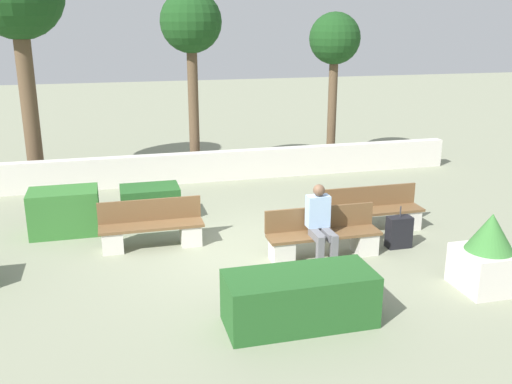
{
  "coord_description": "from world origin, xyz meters",
  "views": [
    {
      "loc": [
        -2.11,
        -9.09,
        3.88
      ],
      "look_at": [
        0.39,
        0.5,
        0.9
      ],
      "focal_mm": 40.0,
      "sensor_mm": 36.0,
      "label": 1
    }
  ],
  "objects_px": {
    "bench_left_side": "(152,230)",
    "person_seated_man": "(320,220)",
    "tree_center_left": "(191,27)",
    "bench_front": "(323,238)",
    "planter_corner_left": "(488,255)",
    "bench_right_side": "(371,215)",
    "tree_center_right": "(335,43)",
    "suitcase": "(399,232)"
  },
  "relations": [
    {
      "from": "bench_front",
      "to": "tree_center_left",
      "type": "xyz_separation_m",
      "value": [
        -1.3,
        5.85,
        3.41
      ]
    },
    {
      "from": "bench_front",
      "to": "person_seated_man",
      "type": "height_order",
      "value": "person_seated_man"
    },
    {
      "from": "person_seated_man",
      "to": "tree_center_left",
      "type": "height_order",
      "value": "tree_center_left"
    },
    {
      "from": "tree_center_right",
      "to": "tree_center_left",
      "type": "bearing_deg",
      "value": -171.99
    },
    {
      "from": "bench_front",
      "to": "bench_right_side",
      "type": "relative_size",
      "value": 0.98
    },
    {
      "from": "person_seated_man",
      "to": "planter_corner_left",
      "type": "bearing_deg",
      "value": -38.71
    },
    {
      "from": "bench_left_side",
      "to": "bench_right_side",
      "type": "height_order",
      "value": "same"
    },
    {
      "from": "bench_front",
      "to": "bench_left_side",
      "type": "bearing_deg",
      "value": 157.44
    },
    {
      "from": "bench_left_side",
      "to": "planter_corner_left",
      "type": "relative_size",
      "value": 1.54
    },
    {
      "from": "bench_front",
      "to": "suitcase",
      "type": "height_order",
      "value": "bench_front"
    },
    {
      "from": "bench_right_side",
      "to": "tree_center_left",
      "type": "height_order",
      "value": "tree_center_left"
    },
    {
      "from": "bench_right_side",
      "to": "planter_corner_left",
      "type": "relative_size",
      "value": 1.68
    },
    {
      "from": "bench_front",
      "to": "planter_corner_left",
      "type": "relative_size",
      "value": 1.65
    },
    {
      "from": "tree_center_left",
      "to": "bench_left_side",
      "type": "bearing_deg",
      "value": -107.84
    },
    {
      "from": "bench_front",
      "to": "tree_center_left",
      "type": "distance_m",
      "value": 6.89
    },
    {
      "from": "bench_front",
      "to": "bench_right_side",
      "type": "distance_m",
      "value": 1.63
    },
    {
      "from": "bench_left_side",
      "to": "bench_right_side",
      "type": "relative_size",
      "value": 0.92
    },
    {
      "from": "tree_center_right",
      "to": "person_seated_man",
      "type": "bearing_deg",
      "value": -113.23
    },
    {
      "from": "planter_corner_left",
      "to": "suitcase",
      "type": "relative_size",
      "value": 1.55
    },
    {
      "from": "bench_left_side",
      "to": "tree_center_right",
      "type": "relative_size",
      "value": 0.44
    },
    {
      "from": "bench_front",
      "to": "suitcase",
      "type": "relative_size",
      "value": 2.55
    },
    {
      "from": "bench_front",
      "to": "tree_center_right",
      "type": "relative_size",
      "value": 0.48
    },
    {
      "from": "person_seated_man",
      "to": "planter_corner_left",
      "type": "relative_size",
      "value": 1.09
    },
    {
      "from": "bench_right_side",
      "to": "person_seated_man",
      "type": "height_order",
      "value": "person_seated_man"
    },
    {
      "from": "bench_left_side",
      "to": "bench_right_side",
      "type": "bearing_deg",
      "value": -7.21
    },
    {
      "from": "bench_right_side",
      "to": "tree_center_right",
      "type": "distance_m",
      "value": 6.38
    },
    {
      "from": "bench_right_side",
      "to": "suitcase",
      "type": "xyz_separation_m",
      "value": [
        0.11,
        -0.9,
        -0.04
      ]
    },
    {
      "from": "suitcase",
      "to": "tree_center_left",
      "type": "xyz_separation_m",
      "value": [
        -2.74,
        5.82,
        3.44
      ]
    },
    {
      "from": "bench_left_side",
      "to": "tree_center_left",
      "type": "bearing_deg",
      "value": 68.13
    },
    {
      "from": "person_seated_man",
      "to": "suitcase",
      "type": "distance_m",
      "value": 1.63
    },
    {
      "from": "person_seated_man",
      "to": "tree_center_right",
      "type": "height_order",
      "value": "tree_center_right"
    },
    {
      "from": "bench_right_side",
      "to": "planter_corner_left",
      "type": "height_order",
      "value": "planter_corner_left"
    },
    {
      "from": "person_seated_man",
      "to": "tree_center_right",
      "type": "xyz_separation_m",
      "value": [
        2.81,
        6.55,
        2.6
      ]
    },
    {
      "from": "person_seated_man",
      "to": "suitcase",
      "type": "height_order",
      "value": "person_seated_man"
    },
    {
      "from": "bench_front",
      "to": "tree_center_left",
      "type": "relative_size",
      "value": 0.43
    },
    {
      "from": "bench_right_side",
      "to": "person_seated_man",
      "type": "bearing_deg",
      "value": -131.99
    },
    {
      "from": "bench_left_side",
      "to": "person_seated_man",
      "type": "distance_m",
      "value": 3.01
    },
    {
      "from": "planter_corner_left",
      "to": "tree_center_right",
      "type": "distance_m",
      "value": 8.68
    },
    {
      "from": "bench_left_side",
      "to": "tree_center_left",
      "type": "xyz_separation_m",
      "value": [
        1.51,
        4.68,
        3.41
      ]
    },
    {
      "from": "bench_left_side",
      "to": "tree_center_left",
      "type": "height_order",
      "value": "tree_center_left"
    },
    {
      "from": "bench_right_side",
      "to": "tree_center_left",
      "type": "xyz_separation_m",
      "value": [
        -2.64,
        4.91,
        3.41
      ]
    },
    {
      "from": "person_seated_man",
      "to": "planter_corner_left",
      "type": "distance_m",
      "value": 2.62
    }
  ]
}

